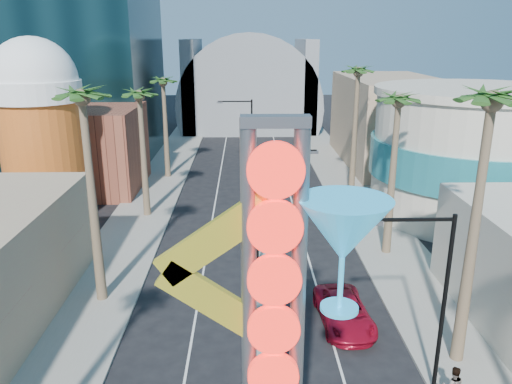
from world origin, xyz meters
name	(u,v)px	position (x,y,z in m)	size (l,w,h in m)	color
sidewalk_west	(152,197)	(-9.50, 35.00, 0.07)	(5.00, 100.00, 0.15)	gray
sidewalk_east	(354,195)	(9.50, 35.00, 0.07)	(5.00, 100.00, 0.15)	gray
median	(253,187)	(0.00, 38.00, 0.07)	(1.60, 84.00, 0.15)	gray
brick_filler_west	(88,149)	(-16.00, 38.00, 4.00)	(10.00, 10.00, 8.00)	brown
filler_east	(388,121)	(16.00, 48.00, 5.00)	(10.00, 20.00, 10.00)	tan
beer_mug	(40,124)	(-17.00, 30.00, 7.84)	(7.00, 7.00, 14.50)	#CC541B
turquoise_building	(473,153)	(18.00, 30.00, 5.25)	(16.60, 16.60, 10.60)	beige
canopy	(249,101)	(0.00, 72.00, 4.31)	(22.00, 16.00, 22.00)	slate
neon_sign	(302,300)	(0.82, 2.96, 7.31)	(6.53, 2.60, 12.55)	gray
streetlight_0	(266,197)	(0.55, 20.00, 4.88)	(3.79, 0.25, 8.00)	black
streetlight_1	(247,129)	(-0.55, 44.00, 4.88)	(3.79, 0.25, 8.00)	black
streetlight_2	(434,289)	(6.72, 8.00, 4.83)	(3.45, 0.25, 8.00)	black
palm_1	(83,111)	(-9.00, 16.00, 10.82)	(2.40, 2.40, 12.70)	brown
palm_2	(140,102)	(-9.00, 30.00, 9.48)	(2.40, 2.40, 11.20)	brown
palm_3	(163,87)	(-9.00, 42.00, 9.48)	(2.40, 2.40, 11.20)	brown
palm_5	(490,120)	(9.00, 10.00, 11.27)	(2.40, 2.40, 13.20)	brown
palm_6	(398,111)	(9.00, 22.00, 9.93)	(2.40, 2.40, 11.70)	brown
palm_7	(358,80)	(9.00, 34.00, 10.82)	(2.40, 2.40, 12.70)	brown
red_pickup	(344,312)	(4.34, 13.20, 0.74)	(2.45, 5.32, 1.48)	#AB0D26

